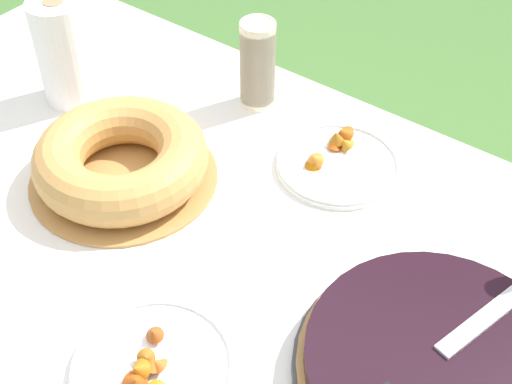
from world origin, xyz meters
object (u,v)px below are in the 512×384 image
Objects in this scene: bundt_cake at (121,160)px; cup_stack at (258,65)px; serving_knife at (427,363)px; snack_plate_left at (338,162)px; berry_tart at (437,366)px; paper_towel_roll at (64,52)px; snack_plate_near at (153,367)px.

cup_stack is at bearing 80.57° from bundt_cake.
bundt_cake reaches higher than serving_knife.
cup_stack is (-0.58, 0.40, 0.03)m from serving_knife.
bundt_cake is at bearing -137.92° from snack_plate_left.
berry_tart is 0.93m from paper_towel_roll.
serving_knife is at bearing -105.08° from berry_tart.
cup_stack is (0.06, 0.34, 0.05)m from bundt_cake.
berry_tart is 1.70× the size of snack_plate_near.
bundt_cake is 0.40m from snack_plate_left.
cup_stack reaches higher than snack_plate_left.
paper_towel_roll reaches higher than cup_stack.
bundt_cake is 0.42m from snack_plate_near.
snack_plate_near is at bearing 137.73° from serving_knife.
bundt_cake is 0.35m from cup_stack.
serving_knife is 1.06× the size of bundt_cake.
cup_stack reaches higher than snack_plate_near.
cup_stack reaches higher than berry_tart.
serving_knife is 1.95× the size of cup_stack.
paper_towel_roll reaches higher than snack_plate_left.
serving_knife is 1.65× the size of paper_towel_roll.
snack_plate_near is (-0.33, -0.23, -0.02)m from berry_tart.
serving_knife is at bearing -34.59° from cup_stack.
berry_tart is 1.10× the size of serving_knife.
cup_stack is (-0.59, 0.37, 0.07)m from berry_tart.
snack_plate_near is (-0.32, -0.20, -0.05)m from serving_knife.
snack_plate_near is 1.07× the size of paper_towel_roll.
bundt_cake is at bearing 139.97° from snack_plate_near.
cup_stack is 0.39m from paper_towel_roll.
bundt_cake is (-0.64, 0.07, -0.01)m from serving_knife.
paper_towel_roll reaches higher than bundt_cake.
bundt_cake is (-0.65, 0.04, 0.02)m from berry_tart.
serving_knife is 0.71m from cup_stack.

